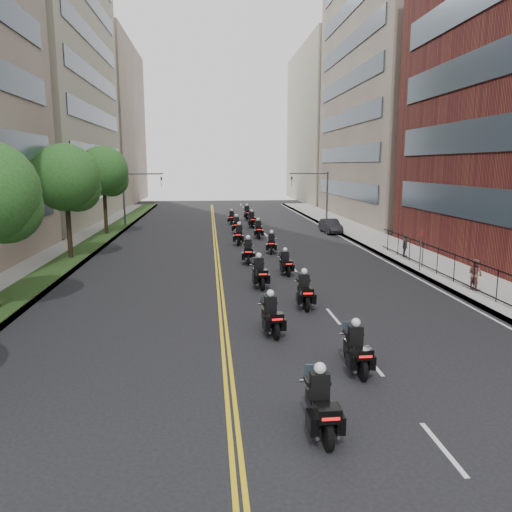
{
  "coord_description": "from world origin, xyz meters",
  "views": [
    {
      "loc": [
        -1.96,
        -9.82,
        6.29
      ],
      "look_at": [
        0.47,
        15.72,
        1.59
      ],
      "focal_mm": 35.0,
      "sensor_mm": 36.0,
      "label": 1
    }
  ],
  "objects_px": {
    "motorcycle_7": "(272,244)",
    "motorcycle_8": "(239,236)",
    "motorcycle_10": "(237,226)",
    "motorcycle_13": "(247,214)",
    "motorcycle_0": "(321,406)",
    "motorcycle_12": "(232,218)",
    "motorcycle_2": "(271,317)",
    "parked_sedan": "(331,226)",
    "pedestrian_c": "(405,246)",
    "pedestrian_b": "(475,274)",
    "motorcycle_3": "(304,292)",
    "motorcycle_1": "(356,351)",
    "motorcycle_4": "(259,274)",
    "motorcycle_6": "(248,252)",
    "motorcycle_5": "(285,264)",
    "motorcycle_9": "(258,230)",
    "motorcycle_11": "(252,220)"
  },
  "relations": [
    {
      "from": "motorcycle_2",
      "to": "motorcycle_13",
      "type": "xyz_separation_m",
      "value": [
        2.13,
        39.54,
        0.08
      ]
    },
    {
      "from": "pedestrian_b",
      "to": "motorcycle_13",
      "type": "bearing_deg",
      "value": -3.46
    },
    {
      "from": "motorcycle_13",
      "to": "pedestrian_b",
      "type": "bearing_deg",
      "value": -78.96
    },
    {
      "from": "motorcycle_6",
      "to": "pedestrian_b",
      "type": "height_order",
      "value": "motorcycle_6"
    },
    {
      "from": "motorcycle_6",
      "to": "pedestrian_b",
      "type": "xyz_separation_m",
      "value": [
        10.66,
        -8.66,
        0.21
      ]
    },
    {
      "from": "motorcycle_5",
      "to": "motorcycle_10",
      "type": "distance_m",
      "value": 18.16
    },
    {
      "from": "motorcycle_11",
      "to": "parked_sedan",
      "type": "distance_m",
      "value": 8.41
    },
    {
      "from": "motorcycle_2",
      "to": "pedestrian_c",
      "type": "bearing_deg",
      "value": 45.68
    },
    {
      "from": "motorcycle_3",
      "to": "motorcycle_8",
      "type": "bearing_deg",
      "value": 97.53
    },
    {
      "from": "motorcycle_1",
      "to": "parked_sedan",
      "type": "bearing_deg",
      "value": 77.58
    },
    {
      "from": "motorcycle_13",
      "to": "motorcycle_8",
      "type": "bearing_deg",
      "value": -99.67
    },
    {
      "from": "pedestrian_b",
      "to": "pedestrian_c",
      "type": "xyz_separation_m",
      "value": [
        0.0,
        9.0,
        -0.02
      ]
    },
    {
      "from": "motorcycle_12",
      "to": "motorcycle_10",
      "type": "bearing_deg",
      "value": -82.72
    },
    {
      "from": "parked_sedan",
      "to": "pedestrian_c",
      "type": "height_order",
      "value": "pedestrian_c"
    },
    {
      "from": "motorcycle_0",
      "to": "pedestrian_b",
      "type": "bearing_deg",
      "value": 48.43
    },
    {
      "from": "motorcycle_0",
      "to": "motorcycle_6",
      "type": "bearing_deg",
      "value": 89.27
    },
    {
      "from": "motorcycle_0",
      "to": "motorcycle_8",
      "type": "xyz_separation_m",
      "value": [
        -0.17,
        28.72,
        0.05
      ]
    },
    {
      "from": "pedestrian_b",
      "to": "motorcycle_9",
      "type": "bearing_deg",
      "value": 6.54
    },
    {
      "from": "motorcycle_0",
      "to": "motorcycle_8",
      "type": "relative_size",
      "value": 0.94
    },
    {
      "from": "motorcycle_2",
      "to": "motorcycle_6",
      "type": "distance_m",
      "value": 13.82
    },
    {
      "from": "motorcycle_4",
      "to": "motorcycle_6",
      "type": "distance_m",
      "value": 6.52
    },
    {
      "from": "motorcycle_5",
      "to": "parked_sedan",
      "type": "relative_size",
      "value": 0.54
    },
    {
      "from": "motorcycle_2",
      "to": "motorcycle_5",
      "type": "distance_m",
      "value": 10.43
    },
    {
      "from": "motorcycle_4",
      "to": "motorcycle_10",
      "type": "height_order",
      "value": "motorcycle_4"
    },
    {
      "from": "motorcycle_4",
      "to": "motorcycle_6",
      "type": "bearing_deg",
      "value": 85.6
    },
    {
      "from": "motorcycle_3",
      "to": "motorcycle_7",
      "type": "distance_m",
      "value": 14.01
    },
    {
      "from": "motorcycle_4",
      "to": "motorcycle_10",
      "type": "xyz_separation_m",
      "value": [
        -0.01,
        20.98,
        -0.01
      ]
    },
    {
      "from": "motorcycle_0",
      "to": "motorcycle_10",
      "type": "relative_size",
      "value": 0.96
    },
    {
      "from": "motorcycle_9",
      "to": "motorcycle_12",
      "type": "bearing_deg",
      "value": 101.02
    },
    {
      "from": "motorcycle_0",
      "to": "motorcycle_6",
      "type": "distance_m",
      "value": 20.99
    },
    {
      "from": "motorcycle_3",
      "to": "motorcycle_8",
      "type": "xyz_separation_m",
      "value": [
        -1.82,
        18.13,
        0.03
      ]
    },
    {
      "from": "motorcycle_2",
      "to": "pedestrian_c",
      "type": "height_order",
      "value": "motorcycle_2"
    },
    {
      "from": "motorcycle_12",
      "to": "motorcycle_7",
      "type": "bearing_deg",
      "value": -77.27
    },
    {
      "from": "motorcycle_1",
      "to": "motorcycle_3",
      "type": "distance_m",
      "value": 7.14
    },
    {
      "from": "motorcycle_5",
      "to": "motorcycle_7",
      "type": "distance_m",
      "value": 7.21
    },
    {
      "from": "motorcycle_0",
      "to": "motorcycle_8",
      "type": "bearing_deg",
      "value": 89.47
    },
    {
      "from": "motorcycle_13",
      "to": "pedestrian_b",
      "type": "relative_size",
      "value": 1.63
    },
    {
      "from": "motorcycle_7",
      "to": "motorcycle_8",
      "type": "xyz_separation_m",
      "value": [
        -2.1,
        4.13,
        0.07
      ]
    },
    {
      "from": "motorcycle_2",
      "to": "motorcycle_6",
      "type": "relative_size",
      "value": 0.93
    },
    {
      "from": "motorcycle_2",
      "to": "parked_sedan",
      "type": "relative_size",
      "value": 0.58
    },
    {
      "from": "motorcycle_7",
      "to": "pedestrian_b",
      "type": "height_order",
      "value": "pedestrian_b"
    },
    {
      "from": "motorcycle_6",
      "to": "parked_sedan",
      "type": "distance_m",
      "value": 16.44
    },
    {
      "from": "motorcycle_10",
      "to": "motorcycle_13",
      "type": "relative_size",
      "value": 0.95
    },
    {
      "from": "motorcycle_1",
      "to": "motorcycle_4",
      "type": "bearing_deg",
      "value": 99.7
    },
    {
      "from": "motorcycle_1",
      "to": "motorcycle_6",
      "type": "xyz_separation_m",
      "value": [
        -1.95,
        17.54,
        0.06
      ]
    },
    {
      "from": "motorcycle_10",
      "to": "pedestrian_c",
      "type": "distance_m",
      "value": 17.65
    },
    {
      "from": "motorcycle_10",
      "to": "motorcycle_13",
      "type": "xyz_separation_m",
      "value": [
        1.85,
        11.26,
        0.04
      ]
    },
    {
      "from": "motorcycle_11",
      "to": "pedestrian_b",
      "type": "height_order",
      "value": "motorcycle_11"
    },
    {
      "from": "motorcycle_9",
      "to": "motorcycle_10",
      "type": "bearing_deg",
      "value": 117.74
    },
    {
      "from": "motorcycle_12",
      "to": "pedestrian_b",
      "type": "xyz_separation_m",
      "value": [
        10.73,
        -30.3,
        0.28
      ]
    }
  ]
}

